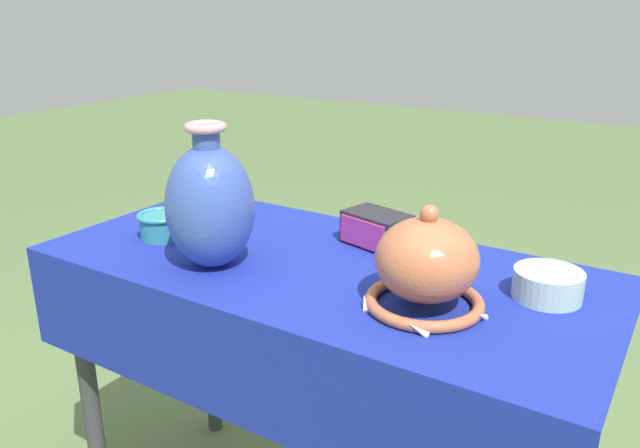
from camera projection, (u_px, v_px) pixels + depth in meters
display_table at (316, 306)px, 1.34m from camera, size 1.20×0.57×0.78m
vase_tall_bulbous at (210, 205)px, 1.26m from camera, size 0.18×0.18×0.30m
vase_dome_bell at (426, 267)px, 1.10m from camera, size 0.22×0.23×0.20m
mosaic_tile_box at (376, 229)px, 1.41m from camera, size 0.16×0.13×0.07m
cup_wide_teal at (161, 224)px, 1.45m from camera, size 0.11×0.11×0.06m
pot_squat_celadon at (548, 284)px, 1.15m from camera, size 0.13×0.13×0.05m
pot_squat_slate at (197, 207)px, 1.60m from camera, size 0.13×0.13×0.05m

